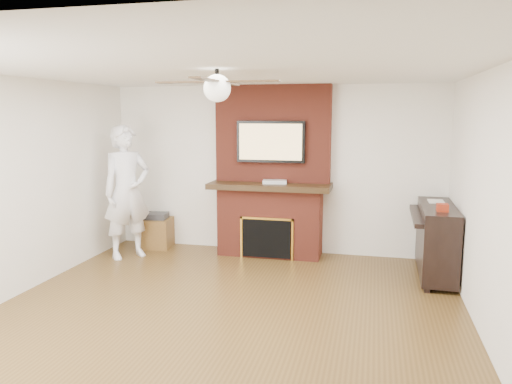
% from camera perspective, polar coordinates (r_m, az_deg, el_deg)
% --- Properties ---
extents(room_shell, '(5.36, 5.86, 2.86)m').
position_cam_1_polar(room_shell, '(4.89, -4.32, -0.89)').
color(room_shell, '#503717').
rests_on(room_shell, ground).
extents(fireplace, '(1.78, 0.64, 2.50)m').
position_cam_1_polar(fireplace, '(7.36, 1.74, 0.45)').
color(fireplace, maroon).
rests_on(fireplace, ground).
extents(tv, '(1.00, 0.08, 0.60)m').
position_cam_1_polar(tv, '(7.25, 1.69, 5.76)').
color(tv, black).
rests_on(tv, fireplace).
extents(ceiling_fan, '(1.21, 1.21, 0.31)m').
position_cam_1_polar(ceiling_fan, '(4.82, -4.47, 11.88)').
color(ceiling_fan, black).
rests_on(ceiling_fan, room_shell).
extents(person, '(0.82, 0.85, 1.93)m').
position_cam_1_polar(person, '(7.42, -14.51, 0.00)').
color(person, white).
rests_on(person, ground).
extents(side_table, '(0.53, 0.53, 0.55)m').
position_cam_1_polar(side_table, '(8.01, -11.38, -4.44)').
color(side_table, brown).
rests_on(side_table, ground).
extents(piano, '(0.55, 1.43, 1.02)m').
position_cam_1_polar(piano, '(6.82, 19.86, -5.04)').
color(piano, black).
rests_on(piano, ground).
extents(cable_box, '(0.37, 0.25, 0.05)m').
position_cam_1_polar(cable_box, '(7.24, 2.16, 1.18)').
color(cable_box, silver).
rests_on(cable_box, fireplace).
extents(candle_orange, '(0.07, 0.07, 0.11)m').
position_cam_1_polar(candle_orange, '(7.37, 0.37, -7.00)').
color(candle_orange, orange).
rests_on(candle_orange, ground).
extents(candle_green, '(0.07, 0.07, 0.09)m').
position_cam_1_polar(candle_green, '(7.36, 1.83, -7.12)').
color(candle_green, '#4F762F').
rests_on(candle_green, ground).
extents(candle_cream, '(0.08, 0.08, 0.10)m').
position_cam_1_polar(candle_cream, '(7.38, 1.99, -7.06)').
color(candle_cream, '#C0B599').
rests_on(candle_cream, ground).
extents(candle_blue, '(0.06, 0.06, 0.09)m').
position_cam_1_polar(candle_blue, '(7.33, 2.51, -7.19)').
color(candle_blue, teal).
rests_on(candle_blue, ground).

